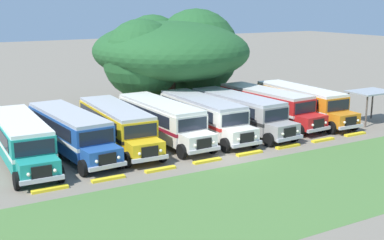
# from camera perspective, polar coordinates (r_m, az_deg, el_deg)

# --- Properties ---
(ground_plane) EXTENTS (220.00, 220.00, 0.00)m
(ground_plane) POSITION_cam_1_polar(r_m,az_deg,el_deg) (34.16, 3.43, -3.94)
(ground_plane) COLOR slate
(foreground_grass_strip) EXTENTS (80.00, 9.91, 0.01)m
(foreground_grass_strip) POSITION_cam_1_polar(r_m,az_deg,el_deg) (28.86, 11.29, -7.42)
(foreground_grass_strip) COLOR #4C7538
(foreground_grass_strip) RESTS_ON ground_plane
(parked_bus_slot_0) EXTENTS (2.97, 10.88, 2.82)m
(parked_bus_slot_0) POSITION_cam_1_polar(r_m,az_deg,el_deg) (33.96, -18.60, -1.95)
(parked_bus_slot_0) COLOR teal
(parked_bus_slot_0) RESTS_ON ground_plane
(parked_bus_slot_1) EXTENTS (3.34, 10.94, 2.82)m
(parked_bus_slot_1) POSITION_cam_1_polar(r_m,az_deg,el_deg) (35.10, -13.44, -1.15)
(parked_bus_slot_1) COLOR #23519E
(parked_bus_slot_1) RESTS_ON ground_plane
(parked_bus_slot_2) EXTENTS (3.01, 10.88, 2.82)m
(parked_bus_slot_2) POSITION_cam_1_polar(r_m,az_deg,el_deg) (36.26, -8.37, -0.47)
(parked_bus_slot_2) COLOR yellow
(parked_bus_slot_2) RESTS_ON ground_plane
(parked_bus_slot_3) EXTENTS (2.90, 10.87, 2.82)m
(parked_bus_slot_3) POSITION_cam_1_polar(r_m,az_deg,el_deg) (37.58, -3.38, 0.13)
(parked_bus_slot_3) COLOR silver
(parked_bus_slot_3) RESTS_ON ground_plane
(parked_bus_slot_4) EXTENTS (2.79, 10.85, 2.82)m
(parked_bus_slot_4) POSITION_cam_1_polar(r_m,az_deg,el_deg) (39.04, 1.30, 0.64)
(parked_bus_slot_4) COLOR silver
(parked_bus_slot_4) RESTS_ON ground_plane
(parked_bus_slot_5) EXTENTS (3.17, 10.91, 2.82)m
(parked_bus_slot_5) POSITION_cam_1_polar(r_m,az_deg,el_deg) (40.45, 5.28, 1.03)
(parked_bus_slot_5) COLOR #9E9993
(parked_bus_slot_5) RESTS_ON ground_plane
(parked_bus_slot_6) EXTENTS (3.31, 10.93, 2.82)m
(parked_bus_slot_6) POSITION_cam_1_polar(r_m,az_deg,el_deg) (43.27, 8.41, 1.73)
(parked_bus_slot_6) COLOR red
(parked_bus_slot_6) RESTS_ON ground_plane
(parked_bus_slot_7) EXTENTS (2.96, 10.87, 2.82)m
(parked_bus_slot_7) POSITION_cam_1_polar(r_m,az_deg,el_deg) (44.90, 12.19, 1.99)
(parked_bus_slot_7) COLOR orange
(parked_bus_slot_7) RESTS_ON ground_plane
(curb_wheelstop_0) EXTENTS (2.00, 0.36, 0.15)m
(curb_wheelstop_0) POSITION_cam_1_polar(r_m,az_deg,el_deg) (28.92, -15.59, -7.46)
(curb_wheelstop_0) COLOR yellow
(curb_wheelstop_0) RESTS_ON ground_plane
(curb_wheelstop_1) EXTENTS (2.00, 0.36, 0.15)m
(curb_wheelstop_1) POSITION_cam_1_polar(r_m,az_deg,el_deg) (29.85, -9.34, -6.49)
(curb_wheelstop_1) COLOR yellow
(curb_wheelstop_1) RESTS_ON ground_plane
(curb_wheelstop_2) EXTENTS (2.00, 0.36, 0.15)m
(curb_wheelstop_2) POSITION_cam_1_polar(r_m,az_deg,el_deg) (31.11, -3.56, -5.52)
(curb_wheelstop_2) COLOR yellow
(curb_wheelstop_2) RESTS_ON ground_plane
(curb_wheelstop_3) EXTENTS (2.00, 0.36, 0.15)m
(curb_wheelstop_3) POSITION_cam_1_polar(r_m,az_deg,el_deg) (32.67, 1.71, -4.59)
(curb_wheelstop_3) COLOR yellow
(curb_wheelstop_3) RESTS_ON ground_plane
(curb_wheelstop_4) EXTENTS (2.00, 0.36, 0.15)m
(curb_wheelstop_4) POSITION_cam_1_polar(r_m,az_deg,el_deg) (34.48, 6.45, -3.71)
(curb_wheelstop_4) COLOR yellow
(curb_wheelstop_4) RESTS_ON ground_plane
(curb_wheelstop_5) EXTENTS (2.00, 0.36, 0.15)m
(curb_wheelstop_5) POSITION_cam_1_polar(r_m,az_deg,el_deg) (36.52, 10.68, -2.91)
(curb_wheelstop_5) COLOR yellow
(curb_wheelstop_5) RESTS_ON ground_plane
(curb_wheelstop_6) EXTENTS (2.00, 0.36, 0.15)m
(curb_wheelstop_6) POSITION_cam_1_polar(r_m,az_deg,el_deg) (38.73, 14.44, -2.17)
(curb_wheelstop_6) COLOR yellow
(curb_wheelstop_6) RESTS_ON ground_plane
(curb_wheelstop_7) EXTENTS (2.00, 0.36, 0.15)m
(curb_wheelstop_7) POSITION_cam_1_polar(r_m,az_deg,el_deg) (41.10, 17.78, -1.52)
(curb_wheelstop_7) COLOR yellow
(curb_wheelstop_7) RESTS_ON ground_plane
(broad_shade_tree) EXTENTS (15.01, 15.48, 9.40)m
(broad_shade_tree) POSITION_cam_1_polar(r_m,az_deg,el_deg) (48.29, -2.31, 7.62)
(broad_shade_tree) COLOR brown
(broad_shade_tree) RESTS_ON ground_plane
(waiting_shelter) EXTENTS (3.60, 2.60, 2.72)m
(waiting_shelter) POSITION_cam_1_polar(r_m,az_deg,el_deg) (45.26, 19.34, 2.75)
(waiting_shelter) COLOR brown
(waiting_shelter) RESTS_ON ground_plane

